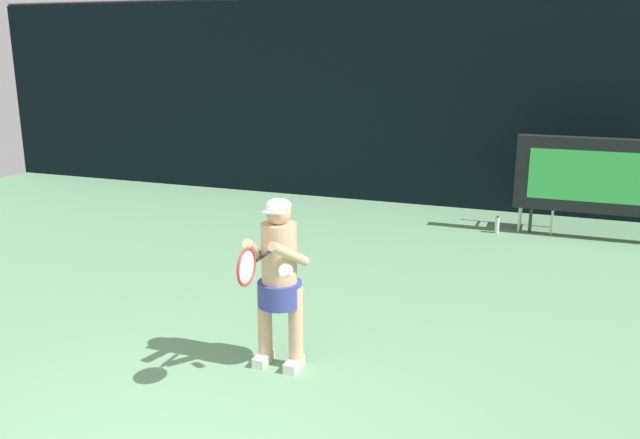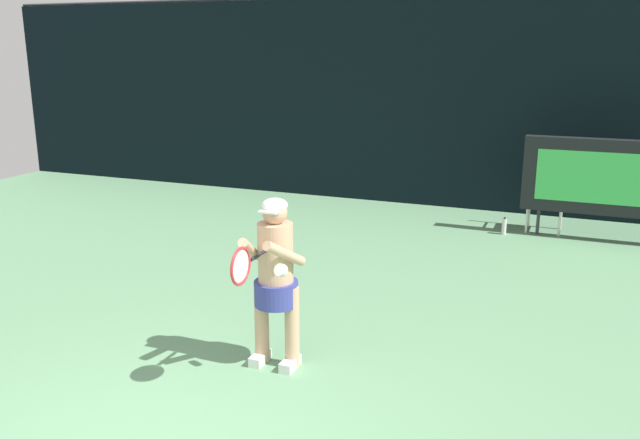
# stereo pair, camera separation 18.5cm
# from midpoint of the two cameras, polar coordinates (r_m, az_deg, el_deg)

# --- Properties ---
(backdrop_screen) EXTENTS (18.00, 0.12, 3.66)m
(backdrop_screen) POSITION_cam_midpoint_polar(r_m,az_deg,el_deg) (11.89, 9.93, 9.81)
(backdrop_screen) COLOR black
(backdrop_screen) RESTS_ON ground
(scoreboard) EXTENTS (2.20, 0.21, 1.50)m
(scoreboard) POSITION_cam_midpoint_polar(r_m,az_deg,el_deg) (10.45, 23.57, 3.35)
(scoreboard) COLOR black
(scoreboard) RESTS_ON ground
(umpire_chair) EXTENTS (0.52, 0.44, 1.08)m
(umpire_chair) POSITION_cam_midpoint_polar(r_m,az_deg,el_deg) (10.82, 19.38, 2.32)
(umpire_chair) COLOR white
(umpire_chair) RESTS_ON ground
(water_bottle) EXTENTS (0.07, 0.07, 0.27)m
(water_bottle) POSITION_cam_midpoint_polar(r_m,az_deg,el_deg) (10.48, 16.05, -0.58)
(water_bottle) COLOR silver
(water_bottle) RESTS_ON ground
(tennis_player) EXTENTS (0.53, 0.61, 1.54)m
(tennis_player) POSITION_cam_midpoint_polar(r_m,az_deg,el_deg) (5.81, -2.95, -4.79)
(tennis_player) COLOR white
(tennis_player) RESTS_ON ground
(tennis_racket) EXTENTS (0.03, 0.60, 0.31)m
(tennis_racket) POSITION_cam_midpoint_polar(r_m,az_deg,el_deg) (5.25, -5.72, -3.96)
(tennis_racket) COLOR black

